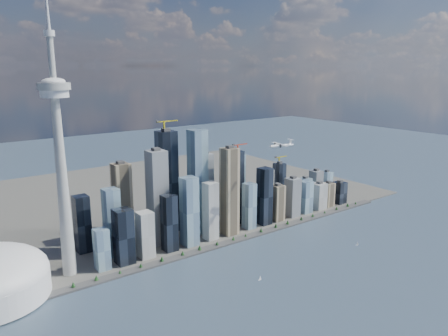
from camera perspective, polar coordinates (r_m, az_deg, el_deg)
ground at (r=808.48m, az=9.72°, el=-15.81°), size 4000.00×4000.00×0.00m
seawall at (r=977.07m, az=-1.07°, el=-10.17°), size 1100.00×22.00×4.00m
land at (r=1347.10m, az=-12.31°, el=-3.86°), size 1400.00×900.00×3.00m
shoreline_trees at (r=974.40m, az=-1.07°, el=-9.81°), size 960.53×7.20×8.80m
skyscraper_cluster at (r=1048.03m, az=-1.20°, el=-3.80°), size 736.00×142.00×267.33m
needle_tower at (r=834.73m, az=-20.66°, el=1.73°), size 56.00×56.00×550.50m
airplane at (r=962.87m, az=7.49°, el=2.97°), size 64.22×57.07×15.70m
sailboat_west at (r=841.45m, az=4.72°, el=-14.18°), size 7.09×2.60×9.79m
sailboat_east at (r=1029.15m, az=17.01°, el=-9.48°), size 6.33×3.81×9.02m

